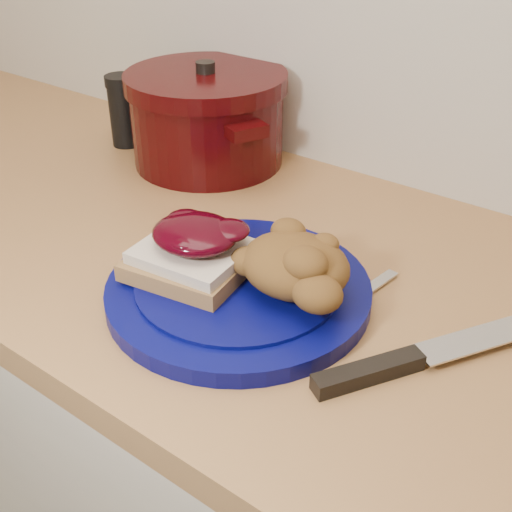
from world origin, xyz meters
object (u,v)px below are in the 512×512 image
Objects in this scene: dutch_oven at (207,118)px; pepper_grinder at (124,110)px; butter_knife at (349,303)px; chef_knife at (405,361)px; plate at (239,290)px.

dutch_oven reaches higher than pepper_grinder.
chef_knife is at bearing -113.48° from butter_knife.
plate is 0.51m from pepper_grinder.
chef_knife is 1.60× the size of butter_knife.
dutch_oven reaches higher than plate.
plate reaches higher than butter_knife.
butter_knife is at bearing -28.81° from dutch_oven.
plate is at bearing -44.71° from dutch_oven.
butter_knife is 0.59m from pepper_grinder.
plate is 0.21m from chef_knife.
chef_knife is 0.70m from pepper_grinder.
butter_knife is at bearing 89.71° from chef_knife.
dutch_oven is at bearing 68.98° from butter_knife.
dutch_oven is at bearing 91.67° from chef_knife.
dutch_oven is at bearing 135.29° from plate.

